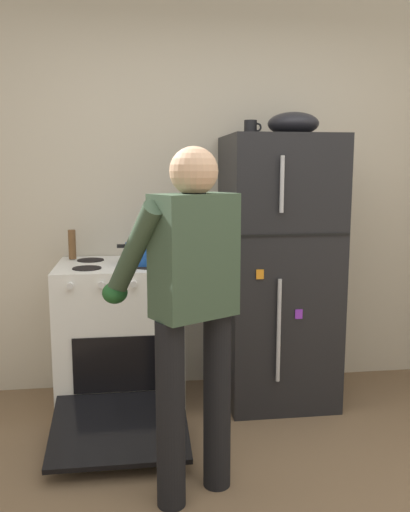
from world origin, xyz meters
The scene contains 8 objects.
kitchen_wall_back centered at (0.00, 1.95, 1.35)m, with size 6.00×0.10×2.70m, color beige.
refrigerator centered at (0.44, 1.57, 0.85)m, with size 0.68×0.72×1.71m.
stove_range centered at (-0.58, 1.55, 0.45)m, with size 0.76×1.22×0.93m.
person_cook centered at (-0.24, 0.56, 0.95)m, with size 0.64×0.68×1.60m.
red_pot centered at (-0.42, 1.52, 0.99)m, with size 0.33×0.23×0.13m.
coffee_mug centered at (0.26, 1.62, 1.76)m, with size 0.11×0.08×0.10m.
pepper_mill centered at (-0.88, 1.77, 1.02)m, with size 0.05×0.05×0.19m, color brown.
mixing_bowl centered at (0.52, 1.57, 1.78)m, with size 0.32×0.32×0.14m, color black.
Camera 1 is at (-0.48, -1.77, 1.50)m, focal length 37.96 mm.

